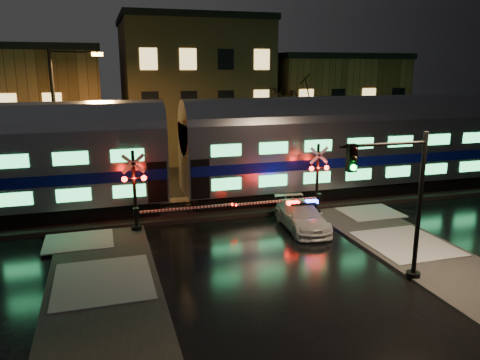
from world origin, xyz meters
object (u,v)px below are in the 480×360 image
crossing_signal_left (143,199)px  police_car (302,216)px  crossing_signal_right (311,187)px  traffic_light (400,206)px  streetlight (61,116)px

crossing_signal_left → police_car: bearing=-13.5°
police_car → crossing_signal_right: (1.32, 1.80, 0.95)m
traffic_light → streetlight: (-12.15, 14.96, 2.12)m
police_car → streetlight: streetlight is taller
traffic_light → crossing_signal_right: bearing=72.5°
police_car → crossing_signal_right: 2.43m
crossing_signal_left → traffic_light: (8.31, -8.27, 1.32)m
traffic_light → crossing_signal_left: bearing=121.2°
crossing_signal_right → police_car: bearing=-126.3°
crossing_signal_right → crossing_signal_left: size_ratio=0.97×
police_car → traffic_light: bearing=-79.0°
crossing_signal_right → streetlight: 14.75m
crossing_signal_right → crossing_signal_left: 8.82m
crossing_signal_right → traffic_light: size_ratio=0.98×
police_car → streetlight: bearing=147.0°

